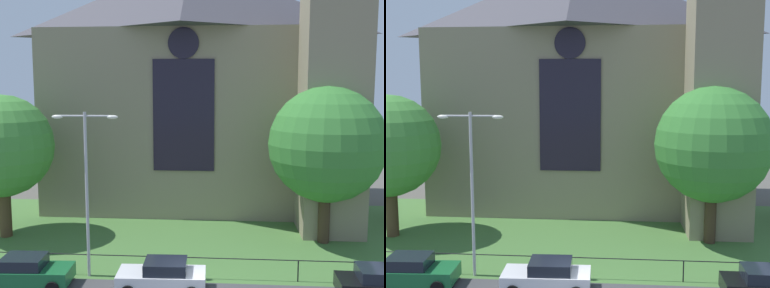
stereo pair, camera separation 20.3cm
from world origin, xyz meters
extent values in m
plane|color=#56544C|center=(0.00, 10.00, 0.00)|extent=(160.00, 160.00, 0.00)
cube|color=#477538|center=(0.00, 8.00, 0.00)|extent=(120.00, 20.00, 0.01)
cube|color=gray|center=(-1.61, 18.82, 7.00)|extent=(22.00, 12.00, 14.00)
cube|color=black|center=(-1.61, 12.77, 7.70)|extent=(4.40, 0.16, 8.00)
cylinder|color=black|center=(-1.61, 12.77, 12.80)|extent=(2.20, 0.15, 2.20)
cube|color=gray|center=(8.39, 10.82, 9.00)|extent=(4.00, 4.00, 18.00)
cylinder|color=black|center=(-1.61, 2.50, 1.10)|extent=(26.90, 0.05, 0.05)
cylinder|color=black|center=(-8.34, 2.50, 0.55)|extent=(0.07, 0.07, 1.10)
cylinder|color=black|center=(-1.61, 2.50, 0.55)|extent=(0.06, 0.07, 1.10)
cylinder|color=black|center=(5.11, 2.50, 0.55)|extent=(0.06, 0.07, 1.10)
cylinder|color=#423021|center=(7.61, 8.61, 1.78)|extent=(0.71, 0.71, 3.55)
sphere|color=#387F33|center=(7.61, 8.61, 6.23)|extent=(7.14, 7.14, 7.14)
cylinder|color=#4C3823|center=(-12.90, 8.23, 1.76)|extent=(0.78, 0.78, 3.52)
sphere|color=#428C38|center=(-12.90, 8.23, 5.98)|extent=(6.58, 6.58, 6.58)
cylinder|color=#B2B2B7|center=(-5.56, 2.40, 4.25)|extent=(0.16, 0.16, 8.49)
cylinder|color=#B2B2B7|center=(-6.26, 2.40, 8.29)|extent=(1.40, 0.10, 0.10)
cylinder|color=#B2B2B7|center=(-4.86, 2.40, 8.29)|extent=(1.40, 0.10, 0.10)
ellipsoid|color=white|center=(-6.96, 2.40, 8.24)|extent=(0.57, 0.26, 0.20)
ellipsoid|color=white|center=(-4.16, 2.40, 8.24)|extent=(0.57, 0.26, 0.20)
cube|color=#196033|center=(-8.15, 0.98, 0.61)|extent=(4.28, 2.00, 0.70)
cube|color=black|center=(-8.35, 0.97, 1.23)|extent=(2.08, 1.70, 0.55)
cylinder|color=black|center=(-6.73, 1.95, 0.32)|extent=(0.65, 0.25, 0.64)
cylinder|color=black|center=(-6.64, 0.15, 0.32)|extent=(0.65, 0.25, 0.64)
cylinder|color=black|center=(-9.67, 1.81, 0.32)|extent=(0.65, 0.25, 0.64)
cube|color=silver|center=(-1.57, 0.96, 0.61)|extent=(4.26, 1.95, 0.70)
cube|color=black|center=(-1.37, 0.97, 1.23)|extent=(2.05, 1.67, 0.55)
cylinder|color=black|center=(-3.07, 1.81, 0.32)|extent=(0.65, 0.24, 0.64)
cylinder|color=black|center=(-0.13, 1.91, 0.32)|extent=(0.65, 0.24, 0.64)
cube|color=black|center=(8.76, 0.82, 0.61)|extent=(4.23, 1.88, 0.70)
cube|color=black|center=(8.56, 0.82, 1.23)|extent=(2.03, 1.64, 0.55)
cylinder|color=black|center=(7.30, 1.74, 0.32)|extent=(0.64, 0.23, 0.64)
camera|label=1|loc=(1.48, -19.74, 9.69)|focal=42.71mm
camera|label=2|loc=(1.69, -19.73, 9.69)|focal=42.71mm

